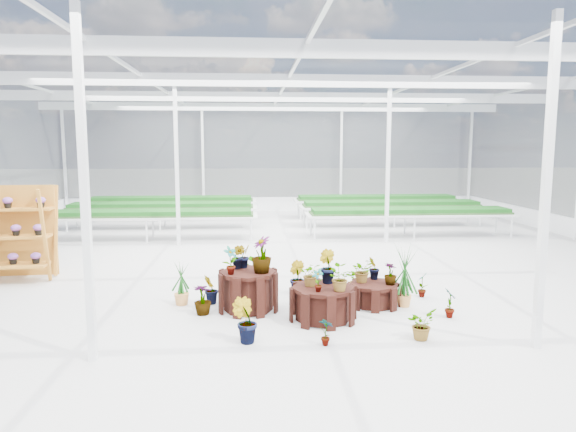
{
  "coord_description": "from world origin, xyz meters",
  "views": [
    {
      "loc": [
        -0.91,
        -10.55,
        2.75
      ],
      "look_at": [
        -0.14,
        0.32,
        1.3
      ],
      "focal_mm": 32.0,
      "sensor_mm": 36.0,
      "label": 1
    }
  ],
  "objects": [
    {
      "name": "plinth_mid",
      "position": [
        0.21,
        -2.65,
        0.27
      ],
      "size": [
        1.15,
        1.15,
        0.55
      ],
      "primitive_type": "cylinder",
      "rotation": [
        0.0,
        0.0,
        0.1
      ],
      "color": "black",
      "rests_on": "ground"
    },
    {
      "name": "ground_plane",
      "position": [
        0.0,
        0.0,
        0.0
      ],
      "size": [
        24.0,
        24.0,
        0.0
      ],
      "primitive_type": "plane",
      "color": "gray",
      "rests_on": "ground"
    },
    {
      "name": "steel_frame",
      "position": [
        0.0,
        0.0,
        2.25
      ],
      "size": [
        18.0,
        24.0,
        4.5
      ],
      "primitive_type": null,
      "color": "silver",
      "rests_on": "ground"
    },
    {
      "name": "nursery_plants",
      "position": [
        -0.01,
        -1.95,
        0.49
      ],
      "size": [
        4.75,
        3.32,
        1.29
      ],
      "color": "#124814",
      "rests_on": "ground"
    },
    {
      "name": "plinth_low",
      "position": [
        1.21,
        -1.95,
        0.2
      ],
      "size": [
        1.03,
        1.03,
        0.4
      ],
      "primitive_type": "cylinder",
      "rotation": [
        0.0,
        0.0,
        -0.18
      ],
      "color": "black",
      "rests_on": "ground"
    },
    {
      "name": "plinth_tall",
      "position": [
        -0.99,
        -2.05,
        0.34
      ],
      "size": [
        1.29,
        1.29,
        0.68
      ],
      "primitive_type": "cylinder",
      "rotation": [
        0.0,
        0.0,
        -0.37
      ],
      "color": "black",
      "rests_on": "ground"
    },
    {
      "name": "bird_table",
      "position": [
        -5.71,
        1.1,
        0.78
      ],
      "size": [
        0.48,
        0.48,
        1.56
      ],
      "primitive_type": null,
      "rotation": [
        0.0,
        0.0,
        0.34
      ],
      "color": "tan",
      "rests_on": "ground"
    },
    {
      "name": "shelf_rack",
      "position": [
        -6.0,
        0.29,
        0.98
      ],
      "size": [
        1.92,
        1.1,
        1.97
      ],
      "primitive_type": null,
      "rotation": [
        0.0,
        0.0,
        0.07
      ],
      "color": "#B06F21",
      "rests_on": "ground"
    },
    {
      "name": "greenhouse_shell",
      "position": [
        0.0,
        0.0,
        2.25
      ],
      "size": [
        18.0,
        24.0,
        4.5
      ],
      "primitive_type": null,
      "color": "white",
      "rests_on": "ground"
    },
    {
      "name": "nursery_benches",
      "position": [
        0.0,
        7.2,
        0.42
      ],
      "size": [
        16.0,
        7.0,
        0.84
      ],
      "primitive_type": null,
      "color": "silver",
      "rests_on": "ground"
    }
  ]
}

